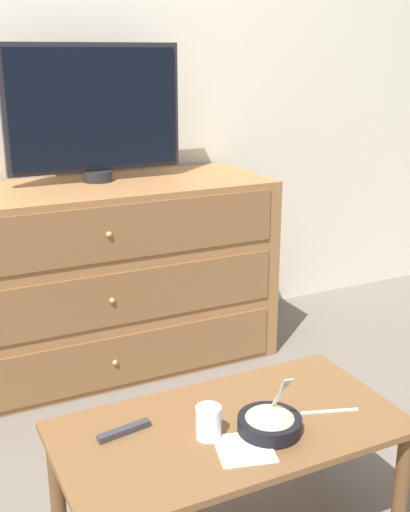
% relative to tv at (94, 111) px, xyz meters
% --- Properties ---
extents(ground_plane, '(12.00, 12.00, 0.00)m').
position_rel_tv_xyz_m(ground_plane, '(-0.17, 0.22, -1.13)').
color(ground_plane, '#70665B').
extents(wall_back, '(12.00, 0.05, 2.60)m').
position_rel_tv_xyz_m(wall_back, '(-0.17, 0.25, 0.17)').
color(wall_back, silver).
rests_on(wall_back, ground_plane).
extents(dresser, '(1.58, 0.58, 0.83)m').
position_rel_tv_xyz_m(dresser, '(-0.07, -0.09, -0.71)').
color(dresser, '#9E6B3D').
rests_on(dresser, ground_plane).
extents(tv, '(0.76, 0.13, 0.57)m').
position_rel_tv_xyz_m(tv, '(0.00, 0.00, 0.00)').
color(tv, '#232328').
rests_on(tv, dresser).
extents(coffee_table, '(0.96, 0.50, 0.39)m').
position_rel_tv_xyz_m(coffee_table, '(-0.05, -1.33, -0.79)').
color(coffee_table, brown).
rests_on(coffee_table, ground_plane).
extents(takeout_bowl, '(0.17, 0.17, 0.18)m').
position_rel_tv_xyz_m(takeout_bowl, '(0.03, -1.40, -0.71)').
color(takeout_bowl, black).
rests_on(takeout_bowl, coffee_table).
extents(drink_cup, '(0.07, 0.07, 0.09)m').
position_rel_tv_xyz_m(drink_cup, '(-0.13, -1.35, -0.70)').
color(drink_cup, '#9E6638').
rests_on(drink_cup, coffee_table).
extents(napkin, '(0.18, 0.18, 0.00)m').
position_rel_tv_xyz_m(napkin, '(-0.07, -1.44, -0.74)').
color(napkin, white).
rests_on(napkin, coffee_table).
extents(knife, '(0.16, 0.06, 0.01)m').
position_rel_tv_xyz_m(knife, '(0.24, -1.39, -0.74)').
color(knife, silver).
rests_on(knife, coffee_table).
extents(remote_control, '(0.15, 0.05, 0.02)m').
position_rel_tv_xyz_m(remote_control, '(-0.32, -1.24, -0.73)').
color(remote_control, '#38383D').
rests_on(remote_control, coffee_table).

